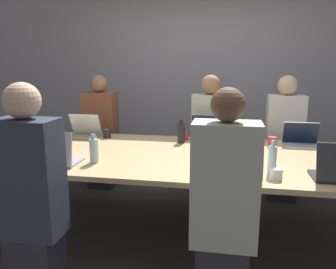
{
  "coord_description": "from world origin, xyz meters",
  "views": [
    {
      "loc": [
        0.37,
        -2.79,
        1.53
      ],
      "look_at": [
        -0.16,
        0.1,
        0.92
      ],
      "focal_mm": 35.0,
      "sensor_mm": 36.0,
      "label": 1
    }
  ],
  "objects_px": {
    "cup_far_left": "(107,133)",
    "cup_near_midright": "(276,174)",
    "cup_near_left": "(31,157)",
    "person_far_right": "(284,141)",
    "laptop_far_center": "(208,133)",
    "laptop_far_left": "(84,131)",
    "cup_far_center": "(185,136)",
    "laptop_near_left": "(57,155)",
    "bottle_near_left": "(94,150)",
    "cup_far_right": "(272,142)",
    "laptop_far_right": "(301,139)",
    "bottle_far_center": "(181,133)",
    "person_near_left": "(31,198)",
    "laptop_near_midright": "(238,169)",
    "bottle_near_midright": "(272,160)",
    "person_far_left": "(101,134)",
    "person_near_midright": "(224,208)",
    "stapler": "(205,158)",
    "person_far_center": "(209,139)",
    "bottle_far_left": "(53,130)"
  },
  "relations": [
    {
      "from": "laptop_far_center",
      "to": "laptop_far_left",
      "type": "distance_m",
      "value": 1.34
    },
    {
      "from": "bottle_far_center",
      "to": "person_far_right",
      "type": "height_order",
      "value": "person_far_right"
    },
    {
      "from": "laptop_far_right",
      "to": "cup_far_right",
      "type": "xyz_separation_m",
      "value": [
        -0.28,
        -0.08,
        -0.02
      ]
    },
    {
      "from": "laptop_far_left",
      "to": "laptop_near_midright",
      "type": "distance_m",
      "value": 1.94
    },
    {
      "from": "cup_far_left",
      "to": "bottle_far_center",
      "type": "bearing_deg",
      "value": -6.04
    },
    {
      "from": "bottle_far_center",
      "to": "cup_far_right",
      "type": "bearing_deg",
      "value": -0.55
    },
    {
      "from": "laptop_near_left",
      "to": "cup_far_left",
      "type": "xyz_separation_m",
      "value": [
        0.03,
        1.01,
        -0.03
      ]
    },
    {
      "from": "bottle_near_midright",
      "to": "stapler",
      "type": "xyz_separation_m",
      "value": [
        -0.5,
        0.24,
        -0.08
      ]
    },
    {
      "from": "cup_near_midright",
      "to": "bottle_near_midright",
      "type": "distance_m",
      "value": 0.13
    },
    {
      "from": "person_near_left",
      "to": "cup_far_center",
      "type": "bearing_deg",
      "value": -116.46
    },
    {
      "from": "laptop_near_midright",
      "to": "laptop_far_right",
      "type": "height_order",
      "value": "same"
    },
    {
      "from": "cup_far_left",
      "to": "bottle_near_left",
      "type": "bearing_deg",
      "value": -75.61
    },
    {
      "from": "cup_far_right",
      "to": "laptop_far_left",
      "type": "bearing_deg",
      "value": 177.44
    },
    {
      "from": "cup_near_left",
      "to": "person_near_midright",
      "type": "xyz_separation_m",
      "value": [
        1.55,
        -0.42,
        -0.13
      ]
    },
    {
      "from": "person_far_center",
      "to": "person_near_midright",
      "type": "bearing_deg",
      "value": -83.89
    },
    {
      "from": "cup_far_right",
      "to": "laptop_far_right",
      "type": "bearing_deg",
      "value": 15.93
    },
    {
      "from": "cup_far_center",
      "to": "cup_near_midright",
      "type": "relative_size",
      "value": 0.96
    },
    {
      "from": "person_far_center",
      "to": "person_near_midright",
      "type": "relative_size",
      "value": 1.01
    },
    {
      "from": "person_far_center",
      "to": "person_far_right",
      "type": "bearing_deg",
      "value": 5.73
    },
    {
      "from": "person_near_left",
      "to": "cup_far_right",
      "type": "height_order",
      "value": "person_near_left"
    },
    {
      "from": "stapler",
      "to": "bottle_near_midright",
      "type": "bearing_deg",
      "value": 1.35
    },
    {
      "from": "person_far_left",
      "to": "person_far_right",
      "type": "bearing_deg",
      "value": -0.3
    },
    {
      "from": "laptop_near_left",
      "to": "person_far_left",
      "type": "height_order",
      "value": "person_far_left"
    },
    {
      "from": "stapler",
      "to": "cup_near_left",
      "type": "bearing_deg",
      "value": -141.29
    },
    {
      "from": "cup_far_center",
      "to": "cup_near_left",
      "type": "distance_m",
      "value": 1.53
    },
    {
      "from": "cup_near_left",
      "to": "person_far_right",
      "type": "bearing_deg",
      "value": 34.09
    },
    {
      "from": "laptop_near_left",
      "to": "laptop_far_right",
      "type": "distance_m",
      "value": 2.26
    },
    {
      "from": "cup_far_left",
      "to": "cup_far_center",
      "type": "bearing_deg",
      "value": 4.4
    },
    {
      "from": "bottle_far_center",
      "to": "person_near_left",
      "type": "xyz_separation_m",
      "value": [
        -0.77,
        -1.43,
        -0.17
      ]
    },
    {
      "from": "laptop_far_left",
      "to": "cup_far_left",
      "type": "distance_m",
      "value": 0.26
    },
    {
      "from": "cup_far_center",
      "to": "cup_far_right",
      "type": "distance_m",
      "value": 0.89
    },
    {
      "from": "cup_far_left",
      "to": "cup_near_midright",
      "type": "relative_size",
      "value": 1.16
    },
    {
      "from": "cup_near_left",
      "to": "cup_far_right",
      "type": "xyz_separation_m",
      "value": [
        1.98,
        0.89,
        -0.0
      ]
    },
    {
      "from": "cup_far_center",
      "to": "bottle_far_center",
      "type": "distance_m",
      "value": 0.17
    },
    {
      "from": "laptop_near_left",
      "to": "person_near_midright",
      "type": "relative_size",
      "value": 0.23
    },
    {
      "from": "laptop_far_center",
      "to": "person_near_left",
      "type": "relative_size",
      "value": 0.24
    },
    {
      "from": "bottle_near_midright",
      "to": "cup_far_right",
      "type": "relative_size",
      "value": 2.55
    },
    {
      "from": "cup_far_left",
      "to": "person_far_right",
      "type": "height_order",
      "value": "person_far_right"
    },
    {
      "from": "cup_far_center",
      "to": "laptop_near_left",
      "type": "height_order",
      "value": "laptop_near_left"
    },
    {
      "from": "bottle_far_left",
      "to": "cup_near_midright",
      "type": "xyz_separation_m",
      "value": [
        2.18,
        -0.91,
        -0.05
      ]
    },
    {
      "from": "person_far_center",
      "to": "cup_far_right",
      "type": "relative_size",
      "value": 14.6
    },
    {
      "from": "bottle_far_center",
      "to": "person_near_left",
      "type": "distance_m",
      "value": 1.63
    },
    {
      "from": "cup_far_right",
      "to": "bottle_near_left",
      "type": "bearing_deg",
      "value": -151.59
    },
    {
      "from": "cup_near_midright",
      "to": "laptop_near_left",
      "type": "bearing_deg",
      "value": 178.79
    },
    {
      "from": "person_near_left",
      "to": "cup_near_midright",
      "type": "xyz_separation_m",
      "value": [
        1.57,
        0.47,
        0.1
      ]
    },
    {
      "from": "laptop_far_right",
      "to": "cup_near_left",
      "type": "bearing_deg",
      "value": -156.73
    },
    {
      "from": "person_far_center",
      "to": "stapler",
      "type": "bearing_deg",
      "value": -88.59
    },
    {
      "from": "cup_near_midright",
      "to": "laptop_far_left",
      "type": "bearing_deg",
      "value": 151.0
    },
    {
      "from": "bottle_near_left",
      "to": "laptop_far_left",
      "type": "relative_size",
      "value": 0.7
    },
    {
      "from": "bottle_far_center",
      "to": "person_near_left",
      "type": "height_order",
      "value": "person_near_left"
    }
  ]
}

